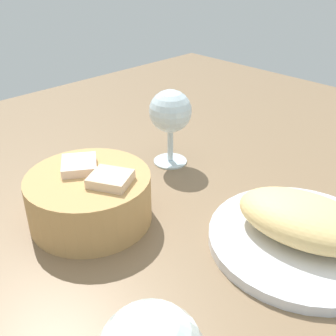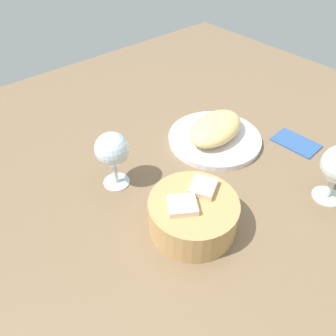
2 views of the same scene
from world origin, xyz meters
TOP-DOWN VIEW (x-y plane):
  - ground_plane at (0.00, 0.00)cm, footprint 140.00×140.00cm
  - plate at (-8.34, -5.95)cm, footprint 23.42×23.42cm
  - omelette at (-8.34, -5.95)cm, footprint 18.71×13.48cm
  - bread_basket at (14.78, 9.87)cm, footprint 16.77×16.77cm
  - wine_glass_near at (19.11, -9.65)cm, footprint 7.14×7.14cm

SIDE VIEW (x-z plane):
  - ground_plane at x=0.00cm, z-range -2.00..0.00cm
  - plate at x=-8.34cm, z-range 0.00..1.40cm
  - bread_basket at x=14.78cm, z-range -0.40..7.77cm
  - omelette at x=-8.34cm, z-range 1.40..6.55cm
  - wine_glass_near at x=19.11cm, z-range 2.41..15.49cm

